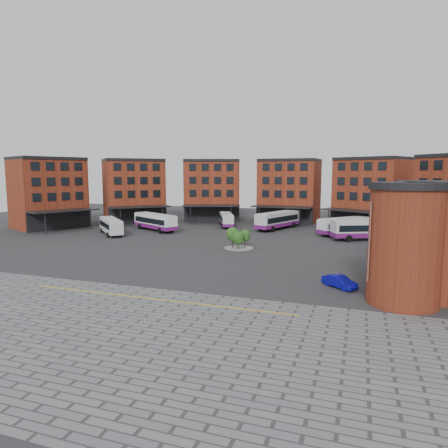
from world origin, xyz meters
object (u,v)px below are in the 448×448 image
(bus_a, at_px, (111,225))
(bus_b, at_px, (155,222))
(bus_c, at_px, (226,219))
(blue_car, at_px, (340,282))
(bus_e, at_px, (344,226))
(tree_island, at_px, (237,237))
(bus_f, at_px, (368,229))
(bus_d, at_px, (278,220))

(bus_a, relative_size, bus_b, 0.79)
(bus_c, xyz_separation_m, blue_car, (25.39, -39.95, -0.91))
(bus_a, xyz_separation_m, bus_e, (41.06, 13.73, -0.04))
(tree_island, relative_size, bus_e, 0.43)
(tree_island, height_order, bus_f, bus_f)
(blue_car, bearing_deg, bus_b, 90.89)
(bus_b, bearing_deg, bus_d, -36.62)
(bus_a, bearing_deg, blue_car, -73.38)
(bus_b, height_order, bus_f, bus_f)
(bus_c, height_order, bus_f, bus_f)
(bus_c, relative_size, bus_f, 0.81)
(bus_b, bearing_deg, bus_f, -57.72)
(bus_a, xyz_separation_m, bus_f, (45.22, 8.84, 0.16))
(bus_d, bearing_deg, bus_e, 7.12)
(tree_island, relative_size, bus_c, 0.43)
(bus_c, bearing_deg, blue_car, -80.92)
(bus_b, height_order, bus_e, bus_b)
(blue_car, bearing_deg, bus_f, 33.89)
(bus_b, distance_m, bus_f, 39.90)
(bus_c, distance_m, bus_e, 24.64)
(bus_e, distance_m, blue_car, 36.07)
(bus_b, relative_size, bus_d, 0.92)
(bus_e, bearing_deg, bus_a, -120.57)
(tree_island, relative_size, bus_f, 0.35)
(bus_d, bearing_deg, blue_car, -49.14)
(blue_car, bearing_deg, bus_c, 71.99)
(bus_e, height_order, bus_f, bus_f)
(blue_car, bearing_deg, tree_island, 83.45)
(bus_a, distance_m, bus_d, 32.70)
(bus_e, bearing_deg, tree_island, -85.47)
(bus_d, bearing_deg, bus_b, -135.40)
(bus_e, height_order, blue_car, bus_e)
(bus_a, height_order, bus_f, bus_f)
(bus_c, relative_size, blue_car, 2.68)
(bus_a, relative_size, bus_e, 0.90)
(bus_a, bearing_deg, bus_b, 7.50)
(bus_f, height_order, blue_car, bus_f)
(bus_e, distance_m, bus_f, 6.41)
(bus_e, relative_size, blue_car, 2.70)
(bus_b, height_order, bus_c, bus_b)
(bus_d, height_order, bus_e, bus_d)
(tree_island, distance_m, bus_c, 25.61)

